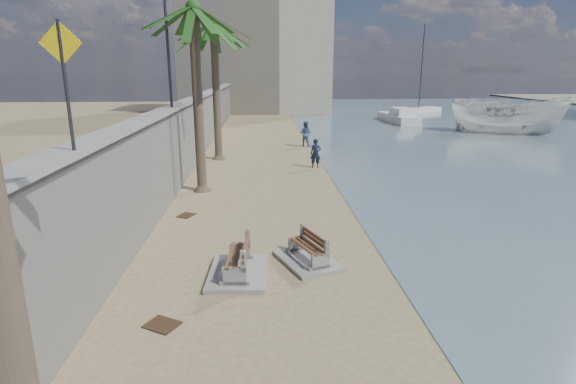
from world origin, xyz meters
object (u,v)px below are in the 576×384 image
bench_far (238,261)px  boat_cruiser (507,114)px  palm_back (214,26)px  yacht_near (489,119)px  bench_near (308,250)px  person_b (305,132)px  sailboat_west (418,110)px  person_a (316,151)px  palm_mid (193,10)px  yacht_far (398,119)px

bench_far → boat_cruiser: size_ratio=0.55×
palm_back → yacht_near: (25.61, 18.00, -7.12)m
bench_near → person_b: 19.55m
sailboat_west → person_b: bearing=-124.2°
person_a → sailboat_west: (16.43, 31.19, -0.57)m
person_a → boat_cruiser: 21.59m
yacht_near → palm_mid: bearing=143.0°
bench_near → bench_far: bearing=-160.2°
bench_near → palm_mid: bearing=116.2°
palm_back → yacht_far: palm_back is taller
bench_near → person_b: (1.79, 19.46, 0.60)m
person_a → boat_cruiser: bearing=48.8°
palm_back → sailboat_west: (21.87, 28.42, -7.14)m
sailboat_west → bench_near: bearing=-112.6°
yacht_near → yacht_far: (-9.19, 0.67, 0.00)m
palm_back → boat_cruiser: bearing=23.5°
person_b → yacht_far: person_b is taller
palm_back → yacht_far: size_ratio=1.15×
bench_near → bench_far: (-1.88, -0.68, 0.04)m
bench_far → palm_back: palm_back is taller
palm_back → sailboat_west: 36.57m
person_b → yacht_far: 17.95m
person_b → yacht_far: (10.84, 14.29, -0.60)m
person_b → yacht_far: bearing=-100.9°
boat_cruiser → person_a: bearing=159.3°
person_b → boat_cruiser: boat_cruiser is taller
bench_far → yacht_far: (14.52, 34.43, -0.04)m
bench_near → person_a: size_ratio=1.26×
boat_cruiser → bench_near: bearing=175.8°
bench_far → yacht_far: yacht_far is taller
bench_near → sailboat_west: sailboat_west is taller
palm_mid → person_a: 9.64m
boat_cruiser → sailboat_west: bearing=36.3°
sailboat_west → palm_mid: bearing=-121.6°
person_b → palm_mid: bearing=90.4°
bench_far → person_a: size_ratio=1.23×
palm_mid → palm_back: (0.08, 7.25, 0.06)m
person_a → yacht_near: person_a is taller
palm_back → bench_far: bearing=-83.1°
palm_mid → yacht_far: size_ratio=1.14×
bench_near → person_b: person_b is taller
palm_mid → person_b: 14.45m
palm_back → boat_cruiser: palm_back is taller
palm_back → person_b: size_ratio=4.45×
person_a → yacht_near: bearing=58.6°
sailboat_west → yacht_near: bearing=-70.3°
bench_far → bench_near: bearing=19.8°
bench_near → boat_cruiser: bearing=52.6°
bench_near → bench_far: size_ratio=1.03×
bench_near → bench_far: 2.00m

